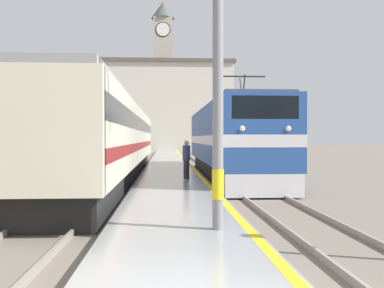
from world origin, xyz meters
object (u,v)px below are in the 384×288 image
at_px(passenger_train, 114,139).
at_px(catenary_mast, 225,42).
at_px(person_on_platform, 186,159).
at_px(clock_tower, 163,72).
at_px(locomotive_train, 228,140).

height_order(passenger_train, catenary_mast, catenary_mast).
bearing_deg(person_on_platform, passenger_train, 129.77).
height_order(catenary_mast, clock_tower, clock_tower).
relative_size(passenger_train, person_on_platform, 17.56).
bearing_deg(passenger_train, clock_tower, 87.49).
distance_m(passenger_train, catenary_mast, 16.07).
relative_size(catenary_mast, person_on_platform, 4.26).
bearing_deg(locomotive_train, catenary_mast, -98.27).
xyz_separation_m(passenger_train, catenary_mast, (3.91, -15.46, 1.95)).
distance_m(catenary_mast, clock_tower, 70.38).
distance_m(passenger_train, clock_tower, 55.51).
bearing_deg(person_on_platform, clock_tower, 91.27).
relative_size(locomotive_train, catenary_mast, 2.52).
bearing_deg(locomotive_train, clock_tower, 93.97).
distance_m(locomotive_train, clock_tower, 55.70).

